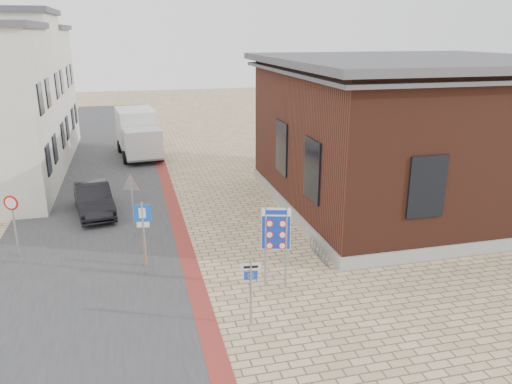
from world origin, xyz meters
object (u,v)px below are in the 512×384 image
box_truck (138,133)px  essen_sign (251,283)px  parking_sign (143,226)px  sedan (94,199)px  border_sign (276,231)px  bollard (145,251)px

box_truck → essen_sign: size_ratio=2.93×
box_truck → parking_sign: bearing=-96.9°
box_truck → parking_sign: (-0.28, -17.42, 0.20)m
box_truck → essen_sign: (2.42, -21.34, -0.24)m
sedan → box_truck: 11.08m
border_sign → parking_sign: bearing=170.4°
bollard → parking_sign: bearing=-90.0°
border_sign → parking_sign: (-4.00, 1.92, -0.18)m
essen_sign → bollard: essen_sign is taller
sedan → parking_sign: parking_sign is taller
essen_sign → parking_sign: (-2.70, 3.92, 0.43)m
sedan → parking_sign: bearing=-82.4°
essen_sign → border_sign: bearing=63.8°
sedan → essen_sign: size_ratio=2.05×
border_sign → sedan: bearing=141.2°
sedan → parking_sign: 6.99m
sedan → bollard: bearing=-80.9°
essen_sign → box_truck: bearing=103.3°
sedan → essen_sign: essen_sign is taller
border_sign → bollard: (-4.00, 2.50, -1.36)m
sedan → bollard: (2.02, -6.03, -0.12)m
essen_sign → parking_sign: size_ratio=0.79×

